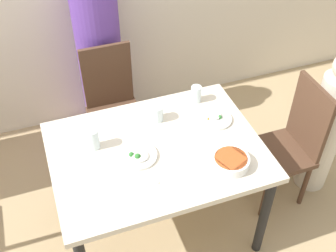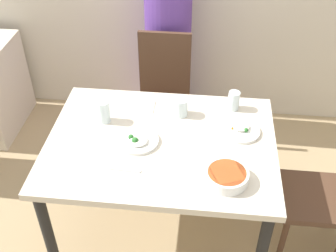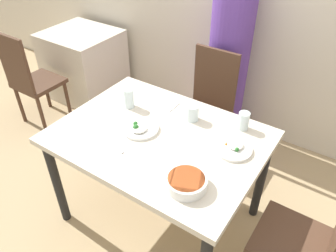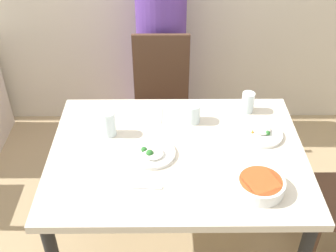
% 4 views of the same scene
% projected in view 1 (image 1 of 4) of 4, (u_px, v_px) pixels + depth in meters
% --- Properties ---
extents(ground_plane, '(10.00, 10.00, 0.00)m').
position_uv_depth(ground_plane, '(159.00, 224.00, 3.04)').
color(ground_plane, tan).
extents(dining_table, '(1.26, 0.94, 0.78)m').
position_uv_depth(dining_table, '(157.00, 159.00, 2.58)').
color(dining_table, beige).
rests_on(dining_table, ground_plane).
extents(chair_adult_spot, '(0.40, 0.40, 0.97)m').
position_uv_depth(chair_adult_spot, '(113.00, 105.00, 3.25)').
color(chair_adult_spot, '#4C3323').
rests_on(chair_adult_spot, ground_plane).
extents(chair_child_spot, '(0.40, 0.40, 0.97)m').
position_uv_depth(chair_child_spot, '(290.00, 143.00, 2.94)').
color(chair_child_spot, '#4C3323').
rests_on(chair_child_spot, ground_plane).
extents(person_adult, '(0.35, 0.35, 1.61)m').
position_uv_depth(person_adult, '(100.00, 57.00, 3.33)').
color(person_adult, '#5B3893').
rests_on(person_adult, ground_plane).
extents(person_child, '(0.24, 0.24, 1.18)m').
position_uv_depth(person_child, '(326.00, 129.00, 2.98)').
color(person_child, beige).
rests_on(person_child, ground_plane).
extents(bowl_curry, '(0.22, 0.22, 0.06)m').
position_uv_depth(bowl_curry, '(231.00, 161.00, 2.40)').
color(bowl_curry, white).
rests_on(bowl_curry, dining_table).
extents(plate_rice_adult, '(0.22, 0.22, 0.04)m').
position_uv_depth(plate_rice_adult, '(215.00, 118.00, 2.71)').
color(plate_rice_adult, white).
rests_on(plate_rice_adult, dining_table).
extents(plate_rice_child, '(0.23, 0.23, 0.05)m').
position_uv_depth(plate_rice_child, '(138.00, 156.00, 2.46)').
color(plate_rice_child, white).
rests_on(plate_rice_child, dining_table).
extents(glass_water_tall, '(0.08, 0.08, 0.11)m').
position_uv_depth(glass_water_tall, '(157.00, 113.00, 2.68)').
color(glass_water_tall, silver).
rests_on(glass_water_tall, dining_table).
extents(glass_water_short, '(0.07, 0.07, 0.12)m').
position_uv_depth(glass_water_short, '(196.00, 94.00, 2.82)').
color(glass_water_short, silver).
rests_on(glass_water_short, dining_table).
extents(glass_water_center, '(0.07, 0.07, 0.14)m').
position_uv_depth(glass_water_center, '(93.00, 139.00, 2.49)').
color(glass_water_center, silver).
rests_on(glass_water_center, dining_table).
extents(napkin_folded, '(0.14, 0.14, 0.01)m').
position_uv_depth(napkin_folded, '(119.00, 123.00, 2.69)').
color(napkin_folded, white).
rests_on(napkin_folded, dining_table).
extents(fork_steel, '(0.18, 0.03, 0.01)m').
position_uv_depth(fork_steel, '(143.00, 186.00, 2.31)').
color(fork_steel, silver).
rests_on(fork_steel, dining_table).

